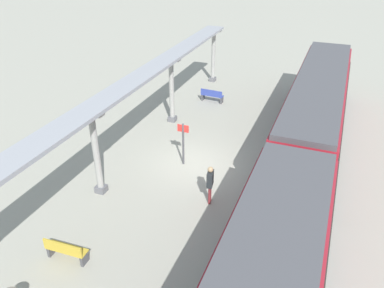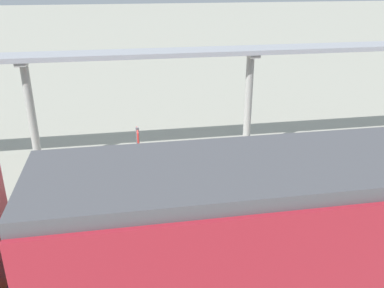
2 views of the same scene
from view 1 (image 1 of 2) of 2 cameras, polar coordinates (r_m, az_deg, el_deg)
name	(u,v)px [view 1 (image 1 of 2)]	position (r m, az deg, el deg)	size (l,w,h in m)	color
ground_plane	(195,164)	(19.08, 0.41, -2.90)	(176.00, 176.00, 0.00)	#ACAB9A
tactile_edge_strip	(259,177)	(18.36, 9.86, -4.80)	(0.43, 28.92, 0.01)	gold
trackbed	(299,185)	(18.20, 15.45, -5.87)	(3.20, 40.92, 0.01)	#38332D
train_near_carriage	(316,107)	(21.69, 17.85, 5.22)	(2.65, 14.47, 3.48)	#B02230
canopy_pillar_nearest	(213,56)	(29.18, 3.15, 12.85)	(1.10, 0.44, 3.85)	slate
canopy_pillar_second	(172,91)	(22.56, -3.02, 7.88)	(1.10, 0.44, 3.85)	slate
canopy_pillar_third	(96,153)	(16.57, -13.93, -1.36)	(1.10, 0.44, 3.85)	slate
canopy_beam	(137,79)	(18.63, -8.13, 9.44)	(1.20, 23.56, 0.16)	#A8AAB2
bench_near_end	(66,250)	(14.48, -18.13, -14.65)	(1.52, 0.50, 0.86)	gold
bench_mid_platform	(212,96)	(25.88, 2.95, 7.15)	(1.52, 0.53, 0.86)	#3647A9
platform_info_sign	(183,140)	(18.40, -1.30, 0.58)	(0.56, 0.10, 2.20)	#4C4C51
passenger_waiting_near_edge	(210,181)	(15.92, 2.69, -5.42)	(0.31, 0.54, 1.77)	maroon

